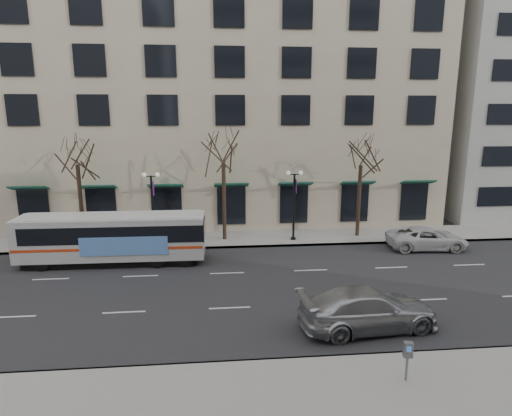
{
  "coord_description": "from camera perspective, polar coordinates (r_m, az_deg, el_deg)",
  "views": [
    {
      "loc": [
        -0.5,
        -21.44,
        9.25
      ],
      "look_at": [
        1.67,
        1.85,
        4.0
      ],
      "focal_mm": 30.0,
      "sensor_mm": 36.0,
      "label": 1
    }
  ],
  "objects": [
    {
      "name": "ground",
      "position": [
        23.36,
        -3.72,
        -10.71
      ],
      "size": [
        160.0,
        160.0,
        0.0
      ],
      "primitive_type": "plane",
      "color": "black",
      "rests_on": "ground"
    },
    {
      "name": "white_pickup",
      "position": [
        31.85,
        21.82,
        -3.76
      ],
      "size": [
        5.57,
        2.88,
        1.5
      ],
      "primitive_type": "imported",
      "rotation": [
        0.0,
        0.0,
        1.5
      ],
      "color": "silver",
      "rests_on": "ground"
    },
    {
      "name": "city_bus",
      "position": [
        28.01,
        -18.43,
        -3.69
      ],
      "size": [
        11.4,
        2.63,
        3.08
      ],
      "rotation": [
        0.0,
        0.0,
        -0.01
      ],
      "color": "silver",
      "rests_on": "ground"
    },
    {
      "name": "sidewalk_far",
      "position": [
        32.27,
        4.73,
        -3.92
      ],
      "size": [
        80.0,
        4.0,
        0.15
      ],
      "primitive_type": "cube",
      "color": "gray",
      "rests_on": "ground"
    },
    {
      "name": "lamp_post_left",
      "position": [
        30.64,
        -13.63,
        0.41
      ],
      "size": [
        1.22,
        0.45,
        5.21
      ],
      "color": "black",
      "rests_on": "ground"
    },
    {
      "name": "building_hotel",
      "position": [
        42.56,
        -7.63,
        16.24
      ],
      "size": [
        40.0,
        20.0,
        24.0
      ],
      "primitive_type": "cube",
      "color": "tan",
      "rests_on": "ground"
    },
    {
      "name": "silver_car",
      "position": [
        19.71,
        14.74,
        -12.9
      ],
      "size": [
        6.33,
        3.13,
        1.77
      ],
      "primitive_type": "imported",
      "rotation": [
        0.0,
        0.0,
        1.68
      ],
      "color": "#A9ADB1",
      "rests_on": "ground"
    },
    {
      "name": "tree_far_mid",
      "position": [
        30.34,
        -4.4,
        8.18
      ],
      "size": [
        3.6,
        3.6,
        8.55
      ],
      "color": "black",
      "rests_on": "ground"
    },
    {
      "name": "tree_far_right",
      "position": [
        32.14,
        13.89,
        7.24
      ],
      "size": [
        3.6,
        3.6,
        8.06
      ],
      "color": "black",
      "rests_on": "ground"
    },
    {
      "name": "tree_far_left",
      "position": [
        31.8,
        -22.86,
        7.07
      ],
      "size": [
        3.6,
        3.6,
        8.34
      ],
      "color": "black",
      "rests_on": "ground"
    },
    {
      "name": "lamp_post_right",
      "position": [
        30.8,
        5.1,
        0.78
      ],
      "size": [
        1.22,
        0.45,
        5.21
      ],
      "color": "black",
      "rests_on": "ground"
    },
    {
      "name": "pay_station",
      "position": [
        16.31,
        19.59,
        -17.73
      ],
      "size": [
        0.34,
        0.25,
        1.44
      ],
      "rotation": [
        0.0,
        0.0,
        -0.17
      ],
      "color": "slate",
      "rests_on": "sidewalk_near"
    }
  ]
}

